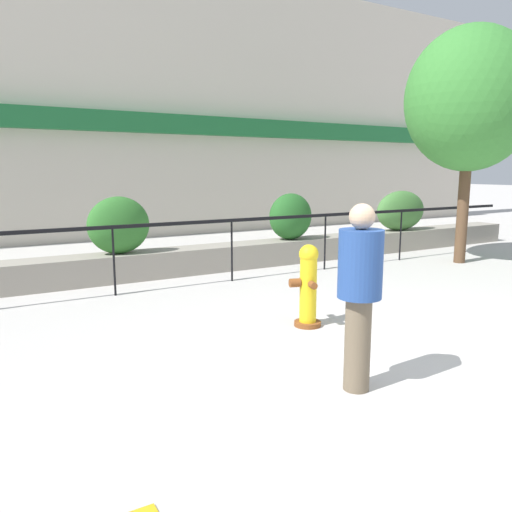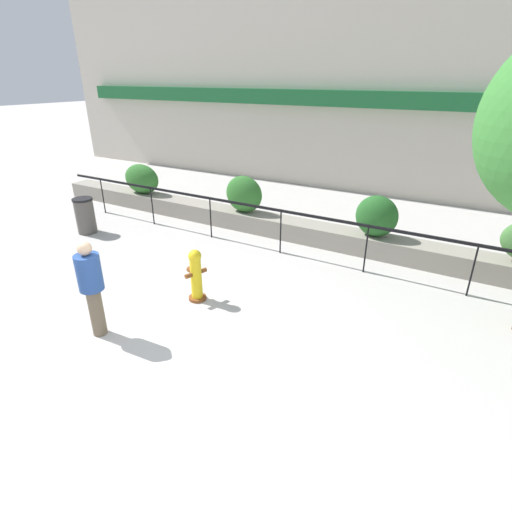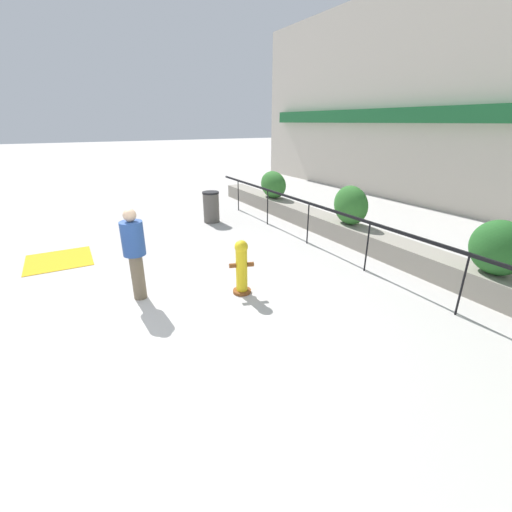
{
  "view_description": "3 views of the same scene",
  "coord_description": "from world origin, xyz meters",
  "px_view_note": "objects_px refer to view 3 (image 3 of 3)",
  "views": [
    {
      "loc": [
        -4.14,
        -3.08,
        2.02
      ],
      "look_at": [
        -0.2,
        3.68,
        0.67
      ],
      "focal_mm": 35.0,
      "sensor_mm": 36.0,
      "label": 1
    },
    {
      "loc": [
        4.14,
        -3.41,
        4.12
      ],
      "look_at": [
        0.37,
        3.05,
        0.73
      ],
      "focal_mm": 28.0,
      "sensor_mm": 36.0,
      "label": 2
    },
    {
      "loc": [
        4.99,
        -0.63,
        3.13
      ],
      "look_at": [
        -0.5,
        2.39,
        0.66
      ],
      "focal_mm": 24.0,
      "sensor_mm": 36.0,
      "label": 3
    }
  ],
  "objects_px": {
    "pedestrian": "(134,249)",
    "hedge_bush_2": "(499,248)",
    "hedge_bush_1": "(351,205)",
    "fire_hydrant": "(242,267)",
    "trash_bin": "(211,207)",
    "hedge_bush_0": "(273,185)"
  },
  "relations": [
    {
      "from": "hedge_bush_2",
      "to": "fire_hydrant",
      "type": "relative_size",
      "value": 0.94
    },
    {
      "from": "pedestrian",
      "to": "trash_bin",
      "type": "xyz_separation_m",
      "value": [
        -4.3,
        3.19,
        -0.48
      ]
    },
    {
      "from": "hedge_bush_1",
      "to": "trash_bin",
      "type": "bearing_deg",
      "value": -144.95
    },
    {
      "from": "hedge_bush_0",
      "to": "pedestrian",
      "type": "relative_size",
      "value": 0.78
    },
    {
      "from": "hedge_bush_2",
      "to": "pedestrian",
      "type": "height_order",
      "value": "pedestrian"
    },
    {
      "from": "pedestrian",
      "to": "hedge_bush_2",
      "type": "bearing_deg",
      "value": 61.23
    },
    {
      "from": "hedge_bush_1",
      "to": "pedestrian",
      "type": "relative_size",
      "value": 0.66
    },
    {
      "from": "hedge_bush_1",
      "to": "trash_bin",
      "type": "relative_size",
      "value": 1.13
    },
    {
      "from": "pedestrian",
      "to": "hedge_bush_1",
      "type": "bearing_deg",
      "value": 96.1
    },
    {
      "from": "fire_hydrant",
      "to": "pedestrian",
      "type": "xyz_separation_m",
      "value": [
        -0.74,
        -1.79,
        0.44
      ]
    },
    {
      "from": "trash_bin",
      "to": "pedestrian",
      "type": "bearing_deg",
      "value": -36.56
    },
    {
      "from": "hedge_bush_0",
      "to": "hedge_bush_1",
      "type": "distance_m",
      "value": 4.0
    },
    {
      "from": "hedge_bush_1",
      "to": "fire_hydrant",
      "type": "xyz_separation_m",
      "value": [
        1.36,
        -3.98,
        -0.47
      ]
    },
    {
      "from": "hedge_bush_0",
      "to": "fire_hydrant",
      "type": "distance_m",
      "value": 6.69
    },
    {
      "from": "hedge_bush_0",
      "to": "fire_hydrant",
      "type": "relative_size",
      "value": 1.25
    },
    {
      "from": "fire_hydrant",
      "to": "trash_bin",
      "type": "height_order",
      "value": "fire_hydrant"
    },
    {
      "from": "hedge_bush_2",
      "to": "pedestrian",
      "type": "xyz_separation_m",
      "value": [
        -3.17,
        -5.77,
        -0.02
      ]
    },
    {
      "from": "pedestrian",
      "to": "trash_bin",
      "type": "relative_size",
      "value": 1.71
    },
    {
      "from": "fire_hydrant",
      "to": "pedestrian",
      "type": "relative_size",
      "value": 0.62
    },
    {
      "from": "pedestrian",
      "to": "trash_bin",
      "type": "distance_m",
      "value": 5.37
    },
    {
      "from": "hedge_bush_2",
      "to": "trash_bin",
      "type": "relative_size",
      "value": 1.01
    },
    {
      "from": "hedge_bush_0",
      "to": "trash_bin",
      "type": "bearing_deg",
      "value": -82.96
    }
  ]
}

